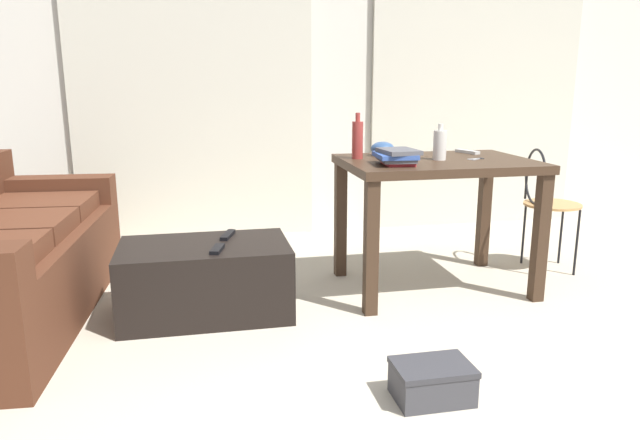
{
  "coord_description": "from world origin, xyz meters",
  "views": [
    {
      "loc": [
        -1.2,
        -1.49,
        1.26
      ],
      "look_at": [
        -0.48,
        1.87,
        0.44
      ],
      "focal_mm": 33.21,
      "sensor_mm": 36.0,
      "label": 1
    }
  ],
  "objects_px": {
    "craft_table": "(436,180)",
    "shoebox": "(432,381)",
    "scissors": "(478,159)",
    "wire_chair": "(544,195)",
    "bottle_far": "(357,139)",
    "tv_remote_secondary": "(228,235)",
    "bowl": "(383,149)",
    "bottle_near": "(440,145)",
    "coffee_table": "(205,279)",
    "book_stack": "(397,156)",
    "tv_remote_on_table": "(467,152)",
    "tv_remote_primary": "(217,249)"
  },
  "relations": [
    {
      "from": "bottle_far",
      "to": "scissors",
      "type": "bearing_deg",
      "value": -13.67
    },
    {
      "from": "coffee_table",
      "to": "wire_chair",
      "type": "distance_m",
      "value": 2.27
    },
    {
      "from": "bottle_near",
      "to": "tv_remote_secondary",
      "type": "xyz_separation_m",
      "value": [
        -1.25,
        0.01,
        -0.48
      ]
    },
    {
      "from": "tv_remote_secondary",
      "to": "tv_remote_primary",
      "type": "bearing_deg",
      "value": -86.63
    },
    {
      "from": "book_stack",
      "to": "tv_remote_primary",
      "type": "bearing_deg",
      "value": -172.69
    },
    {
      "from": "wire_chair",
      "to": "bowl",
      "type": "relative_size",
      "value": 5.56
    },
    {
      "from": "bowl",
      "to": "tv_remote_primary",
      "type": "xyz_separation_m",
      "value": [
        -1.05,
        -0.52,
        -0.43
      ]
    },
    {
      "from": "bottle_near",
      "to": "bottle_far",
      "type": "height_order",
      "value": "bottle_far"
    },
    {
      "from": "wire_chair",
      "to": "bottle_far",
      "type": "distance_m",
      "value": 1.36
    },
    {
      "from": "book_stack",
      "to": "tv_remote_on_table",
      "type": "height_order",
      "value": "book_stack"
    },
    {
      "from": "wire_chair",
      "to": "tv_remote_primary",
      "type": "distance_m",
      "value": 2.21
    },
    {
      "from": "bowl",
      "to": "tv_remote_secondary",
      "type": "relative_size",
      "value": 0.78
    },
    {
      "from": "craft_table",
      "to": "scissors",
      "type": "relative_size",
      "value": 9.56
    },
    {
      "from": "craft_table",
      "to": "tv_remote_primary",
      "type": "height_order",
      "value": "craft_table"
    },
    {
      "from": "bottle_near",
      "to": "scissors",
      "type": "xyz_separation_m",
      "value": [
        0.24,
        -0.02,
        -0.09
      ]
    },
    {
      "from": "bottle_near",
      "to": "bowl",
      "type": "height_order",
      "value": "bottle_near"
    },
    {
      "from": "bottle_near",
      "to": "tv_remote_primary",
      "type": "relative_size",
      "value": 1.33
    },
    {
      "from": "coffee_table",
      "to": "tv_remote_secondary",
      "type": "xyz_separation_m",
      "value": [
        0.14,
        0.14,
        0.21
      ]
    },
    {
      "from": "coffee_table",
      "to": "bowl",
      "type": "bearing_deg",
      "value": 18.8
    },
    {
      "from": "tv_remote_on_table",
      "to": "coffee_table",
      "type": "bearing_deg",
      "value": 172.97
    },
    {
      "from": "craft_table",
      "to": "bowl",
      "type": "bearing_deg",
      "value": 138.99
    },
    {
      "from": "craft_table",
      "to": "bowl",
      "type": "height_order",
      "value": "bowl"
    },
    {
      "from": "scissors",
      "to": "craft_table",
      "type": "bearing_deg",
      "value": 171.56
    },
    {
      "from": "tv_remote_secondary",
      "to": "craft_table",
      "type": "bearing_deg",
      "value": 18.19
    },
    {
      "from": "craft_table",
      "to": "tv_remote_primary",
      "type": "distance_m",
      "value": 1.37
    },
    {
      "from": "wire_chair",
      "to": "bottle_near",
      "type": "relative_size",
      "value": 3.89
    },
    {
      "from": "book_stack",
      "to": "tv_remote_secondary",
      "type": "height_order",
      "value": "book_stack"
    },
    {
      "from": "bottle_far",
      "to": "tv_remote_secondary",
      "type": "distance_m",
      "value": 0.95
    },
    {
      "from": "book_stack",
      "to": "tv_remote_secondary",
      "type": "distance_m",
      "value": 1.04
    },
    {
      "from": "craft_table",
      "to": "bottle_near",
      "type": "bearing_deg",
      "value": -84.29
    },
    {
      "from": "bowl",
      "to": "scissors",
      "type": "height_order",
      "value": "bowl"
    },
    {
      "from": "wire_chair",
      "to": "book_stack",
      "type": "height_order",
      "value": "book_stack"
    },
    {
      "from": "wire_chair",
      "to": "scissors",
      "type": "relative_size",
      "value": 7.08
    },
    {
      "from": "coffee_table",
      "to": "craft_table",
      "type": "distance_m",
      "value": 1.47
    },
    {
      "from": "coffee_table",
      "to": "wire_chair",
      "type": "height_order",
      "value": "wire_chair"
    },
    {
      "from": "craft_table",
      "to": "bottle_near",
      "type": "height_order",
      "value": "bottle_near"
    },
    {
      "from": "craft_table",
      "to": "book_stack",
      "type": "bearing_deg",
      "value": -152.94
    },
    {
      "from": "tv_remote_on_table",
      "to": "craft_table",
      "type": "bearing_deg",
      "value": -161.53
    },
    {
      "from": "bowl",
      "to": "tv_remote_secondary",
      "type": "xyz_separation_m",
      "value": [
        -0.98,
        -0.24,
        -0.43
      ]
    },
    {
      "from": "wire_chair",
      "to": "scissors",
      "type": "distance_m",
      "value": 0.7
    },
    {
      "from": "bowl",
      "to": "scissors",
      "type": "xyz_separation_m",
      "value": [
        0.51,
        -0.27,
        -0.04
      ]
    },
    {
      "from": "craft_table",
      "to": "shoebox",
      "type": "height_order",
      "value": "craft_table"
    },
    {
      "from": "coffee_table",
      "to": "craft_table",
      "type": "bearing_deg",
      "value": 6.12
    },
    {
      "from": "coffee_table",
      "to": "craft_table",
      "type": "relative_size",
      "value": 0.82
    },
    {
      "from": "craft_table",
      "to": "tv_remote_primary",
      "type": "bearing_deg",
      "value": -167.68
    },
    {
      "from": "tv_remote_secondary",
      "to": "shoebox",
      "type": "distance_m",
      "value": 1.47
    },
    {
      "from": "bottle_far",
      "to": "tv_remote_on_table",
      "type": "relative_size",
      "value": 1.53
    },
    {
      "from": "craft_table",
      "to": "bowl",
      "type": "relative_size",
      "value": 7.51
    },
    {
      "from": "bottle_far",
      "to": "shoebox",
      "type": "xyz_separation_m",
      "value": [
        -0.06,
        -1.38,
        -0.83
      ]
    },
    {
      "from": "coffee_table",
      "to": "tv_remote_secondary",
      "type": "relative_size",
      "value": 4.77
    }
  ]
}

